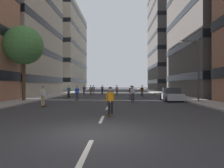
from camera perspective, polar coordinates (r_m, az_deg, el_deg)
The scene contains 24 objects.
ground_plane at distance 35.13m, azimuth 0.52°, elevation -3.21°, with size 165.94×165.94×0.00m, color #333335.
sidewalk_left at distance 40.00m, azimuth -13.39°, elevation -2.73°, with size 3.07×76.05×0.14m, color #9E9991.
sidewalk_right at distance 39.55m, azimuth 14.87°, elevation -2.76°, with size 3.07×76.05×0.14m, color #9E9991.
lane_markings at distance 35.47m, azimuth 0.54°, elevation -3.18°, with size 0.16×62.20×0.01m.
building_left_mid at distance 39.29m, azimuth -28.37°, elevation 17.50°, with size 13.73×16.63×27.39m.
building_left_far at distance 63.27m, azimuth -15.67°, elevation 9.81°, with size 13.73×24.08×25.38m.
building_right_mid at distance 38.99m, azimuth 29.94°, elevation 20.30°, with size 13.73×17.54×30.80m.
building_right_far at distance 63.37m, azimuth 18.11°, elevation 12.76°, with size 13.73×17.36×31.80m.
parked_car_near at distance 22.98m, azimuth 17.29°, elevation -3.13°, with size 1.82×4.40×1.52m.
street_tree_near at distance 23.81m, azimuth -24.96°, elevation 10.42°, with size 4.28×4.28×8.29m.
streetlamp_right at distance 22.10m, azimuth 23.64°, elevation 5.67°, with size 2.13×0.30×6.50m.
skater_0 at distance 17.26m, azimuth -20.07°, elevation -3.10°, with size 0.57×0.92×1.78m.
skater_1 at distance 20.81m, azimuth 6.24°, elevation -2.58°, with size 0.54×0.91×1.78m.
skater_2 at distance 23.32m, azimuth -10.48°, elevation -2.39°, with size 0.53×0.90×1.78m.
skater_3 at distance 29.58m, azimuth -12.89°, elevation -1.83°, with size 0.56×0.92×1.78m.
skater_4 at distance 36.57m, azimuth 1.44°, elevation -1.50°, with size 0.54×0.91×1.78m.
skater_5 at distance 37.36m, azimuth -2.96°, elevation -1.47°, with size 0.55×0.92×1.78m.
skater_6 at distance 31.37m, azimuth -6.40°, elevation -1.73°, with size 0.56×0.92×1.78m.
skater_7 at distance 36.01m, azimuth -8.41°, elevation -1.52°, with size 0.54×0.91×1.78m.
skater_8 at distance 11.71m, azimuth -0.52°, elevation -4.70°, with size 0.57×0.92×1.78m.
skater_9 at distance 27.37m, azimuth -12.93°, elevation -1.98°, with size 0.56×0.92×1.78m.
skater_10 at distance 24.44m, azimuth 5.79°, elevation -2.28°, with size 0.57×0.92×1.78m.
skater_11 at distance 29.68m, azimuth 9.02°, elevation -1.83°, with size 0.57×0.92×1.78m.
skater_12 at distance 35.94m, azimuth -5.57°, elevation -1.52°, with size 0.55×0.91×1.78m.
Camera 1 is at (0.94, -7.40, 1.93)m, focal length 30.43 mm.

